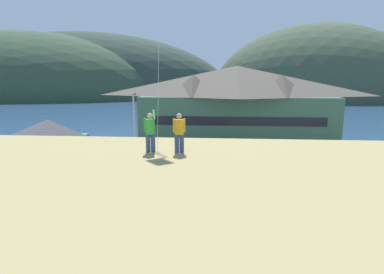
% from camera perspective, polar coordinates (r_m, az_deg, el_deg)
% --- Properties ---
extents(ground_plane, '(600.00, 600.00, 0.00)m').
position_cam_1_polar(ground_plane, '(22.70, -5.01, -12.32)').
color(ground_plane, '#66604C').
extents(parking_lot_pad, '(40.00, 20.00, 0.10)m').
position_cam_1_polar(parking_lot_pad, '(27.29, -3.32, -8.03)').
color(parking_lot_pad, gray).
rests_on(parking_lot_pad, ground).
extents(bay_water, '(360.00, 84.00, 0.03)m').
position_cam_1_polar(bay_water, '(81.09, 1.77, 4.92)').
color(bay_water, navy).
rests_on(bay_water, ground).
extents(far_hill_west_ridge, '(143.36, 69.70, 54.83)m').
position_cam_1_polar(far_hill_west_ridge, '(155.67, -29.52, 6.54)').
color(far_hill_west_ridge, '#334733').
rests_on(far_hill_west_ridge, ground).
extents(far_hill_east_peak, '(140.14, 61.47, 56.14)m').
position_cam_1_polar(far_hill_east_peak, '(151.62, -20.53, 7.20)').
color(far_hill_east_peak, '#2D3D33').
rests_on(far_hill_east_peak, ground).
extents(far_hill_center_saddle, '(87.50, 71.59, 59.90)m').
position_cam_1_polar(far_hill_center_saddle, '(142.16, 21.77, 6.88)').
color(far_hill_center_saddle, '#3D4C38').
rests_on(far_hill_center_saddle, ground).
extents(harbor_lodge, '(26.78, 9.62, 10.35)m').
position_cam_1_polar(harbor_lodge, '(42.45, 8.17, 6.36)').
color(harbor_lodge, '#38604C').
rests_on(harbor_lodge, ground).
extents(storage_shed_near_lot, '(6.48, 5.82, 4.89)m').
position_cam_1_polar(storage_shed_near_lot, '(33.44, -24.89, -1.02)').
color(storage_shed_near_lot, '#338475').
rests_on(storage_shed_near_lot, ground).
extents(wharf_dock, '(3.20, 11.90, 0.70)m').
position_cam_1_polar(wharf_dock, '(54.71, -2.82, 2.14)').
color(wharf_dock, '#70604C').
rests_on(wharf_dock, ground).
extents(moored_boat_wharfside, '(2.54, 7.57, 2.16)m').
position_cam_1_polar(moored_boat_wharfside, '(53.35, -6.86, 2.24)').
color(moored_boat_wharfside, '#23564C').
rests_on(moored_boat_wharfside, ground).
extents(moored_boat_outer_mooring, '(2.59, 6.18, 2.16)m').
position_cam_1_polar(moored_boat_outer_mooring, '(52.24, 0.48, 2.13)').
color(moored_boat_outer_mooring, '#23564C').
rests_on(moored_boat_outer_mooring, ground).
extents(moored_boat_inner_slip, '(2.46, 6.50, 2.16)m').
position_cam_1_polar(moored_boat_inner_slip, '(54.93, -6.31, 2.51)').
color(moored_boat_inner_slip, silver).
rests_on(moored_boat_inner_slip, ground).
extents(parked_car_front_row_silver, '(4.34, 2.35, 1.82)m').
position_cam_1_polar(parked_car_front_row_silver, '(28.61, 4.81, -5.00)').
color(parked_car_front_row_silver, red).
rests_on(parked_car_front_row_silver, parking_lot_pad).
extents(parked_car_lone_by_shed, '(4.21, 2.07, 1.82)m').
position_cam_1_polar(parked_car_lone_by_shed, '(22.74, -3.48, -9.35)').
color(parked_car_lone_by_shed, navy).
rests_on(parked_car_lone_by_shed, parking_lot_pad).
extents(parked_car_front_row_red, '(4.29, 2.24, 1.82)m').
position_cam_1_polar(parked_car_front_row_red, '(25.71, 31.13, -8.55)').
color(parked_car_front_row_red, silver).
rests_on(parked_car_front_row_red, parking_lot_pad).
extents(parked_car_back_row_left, '(4.24, 2.14, 1.82)m').
position_cam_1_polar(parked_car_back_row_left, '(23.98, -15.36, -8.64)').
color(parked_car_back_row_left, black).
rests_on(parked_car_back_row_left, parking_lot_pad).
extents(parked_car_back_row_right, '(4.22, 2.09, 1.82)m').
position_cam_1_polar(parked_car_back_row_right, '(29.03, -13.96, -5.05)').
color(parked_car_back_row_right, '#9EA3A8').
rests_on(parked_car_back_row_right, parking_lot_pad).
extents(parking_light_pole, '(0.24, 0.78, 7.20)m').
position_cam_1_polar(parking_light_pole, '(32.52, -10.64, 2.57)').
color(parking_light_pole, '#ADADB2').
rests_on(parking_light_pole, parking_lot_pad).
extents(person_kite_flyer, '(0.52, 0.70, 1.86)m').
position_cam_1_polar(person_kite_flyer, '(13.71, -7.76, 1.14)').
color(person_kite_flyer, '#384770').
rests_on(person_kite_flyer, grassy_hill_foreground).
extents(person_companion, '(0.54, 0.40, 1.74)m').
position_cam_1_polar(person_companion, '(13.51, -2.39, 1.01)').
color(person_companion, '#384770').
rests_on(person_companion, grassy_hill_foreground).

